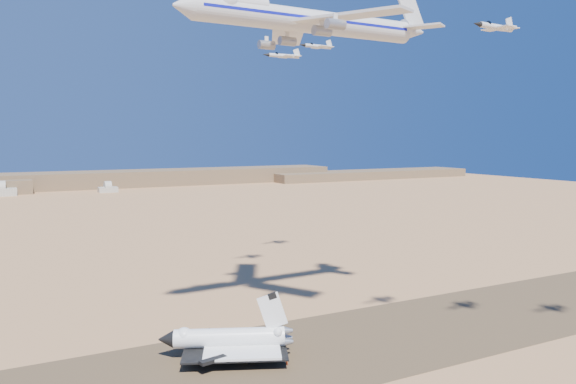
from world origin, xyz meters
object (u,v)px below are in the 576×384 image
carrier_747 (302,20)px  chase_jet_e (283,56)px  crew_a (271,355)px  crew_b (287,361)px  shuttle (228,340)px  chase_jet_f (317,46)px  chase_jet_a (495,27)px  crew_c (263,357)px

carrier_747 → chase_jet_e: bearing=66.8°
crew_a → crew_b: (1.55, -6.10, 0.15)m
chase_jet_e → shuttle: bearing=-126.6°
crew_a → crew_b: 6.30m
chase_jet_f → chase_jet_a: bearing=-99.6°
crew_b → chase_jet_a: size_ratio=0.13×
chase_jet_a → chase_jet_e: size_ratio=0.97×
crew_b → chase_jet_a: bearing=-149.9°
chase_jet_a → chase_jet_e: (-11.91, 85.56, 3.26)m
carrier_747 → shuttle: bearing=-171.6°
shuttle → crew_c: size_ratio=19.40×
chase_jet_e → crew_c: bearing=-118.4°
chase_jet_e → chase_jet_f: (26.82, 21.18, 8.28)m
carrier_747 → crew_b: 90.63m
crew_c → chase_jet_a: (46.68, -29.84, 82.20)m
crew_a → crew_b: size_ratio=0.84×
shuttle → chase_jet_f: bearing=69.1°
carrier_747 → chase_jet_a: (29.15, -40.65, -5.97)m
crew_a → crew_b: crew_b is taller
shuttle → chase_jet_f: (68.59, 70.70, 90.08)m
crew_b → chase_jet_f: 137.34m
crew_c → chase_jet_e: size_ratio=0.12×
crew_c → chase_jet_a: size_ratio=0.13×
crew_b → crew_c: (-4.17, 5.45, -0.02)m
crew_c → carrier_747: bearing=-130.3°
crew_c → chase_jet_a: bearing=165.4°
carrier_747 → chase_jet_e: (17.24, 44.91, -2.71)m
crew_c → chase_jet_a: chase_jet_a is taller
crew_c → shuttle: bearing=-23.5°
carrier_747 → crew_a: (-14.90, -10.16, -88.30)m
shuttle → chase_jet_e: (41.77, 49.52, 81.81)m
crew_a → chase_jet_f: (58.97, 76.25, 93.87)m
chase_jet_a → crew_a: bearing=140.1°
shuttle → crew_b: (11.17, -11.65, -3.64)m
crew_b → chase_jet_f: bearing=-64.9°
crew_b → chase_jet_a: (42.50, -24.39, 82.18)m
carrier_747 → chase_jet_e: carrier_747 is taller
crew_c → chase_jet_a: 99.13m
carrier_747 → crew_b: bearing=-131.6°
carrier_747 → crew_c: size_ratio=44.40×
carrier_747 → chase_jet_f: size_ratio=5.05×
crew_b → chase_jet_e: 109.45m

